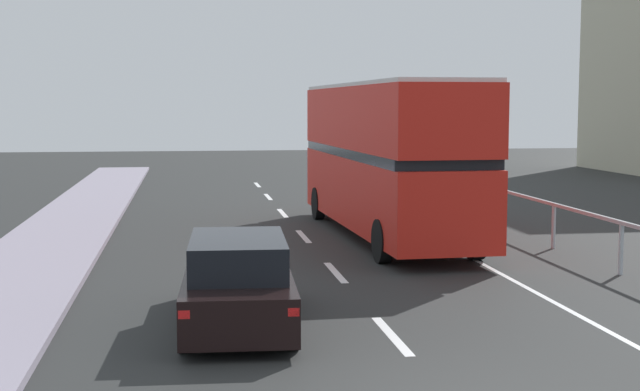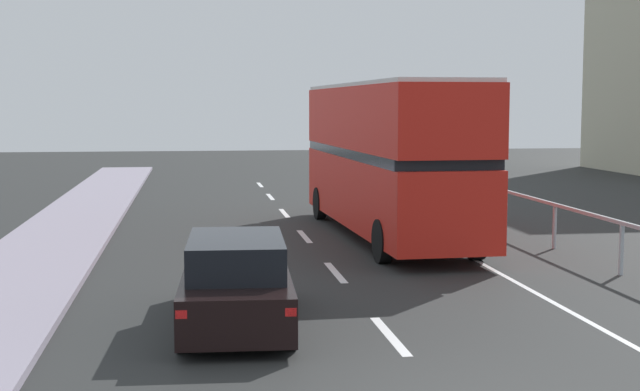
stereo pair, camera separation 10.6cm
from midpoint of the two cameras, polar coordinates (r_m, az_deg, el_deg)
name	(u,v)px [view 1 (the left image)]	position (r m, az deg, el deg)	size (l,w,h in m)	color
lane_paint_markings	(428,267)	(19.94, 6.75, -4.53)	(3.59, 46.00, 0.01)	silver
bridge_side_railing	(585,221)	(21.31, 16.46, -1.56)	(0.10, 42.00, 1.15)	#B0B5BC
double_decker_bus_red	(386,155)	(24.07, 4.14, 2.60)	(2.84, 10.98, 4.15)	red
hatchback_car_near	(238,283)	(14.58, -5.48, -5.57)	(1.93, 4.67, 1.47)	black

